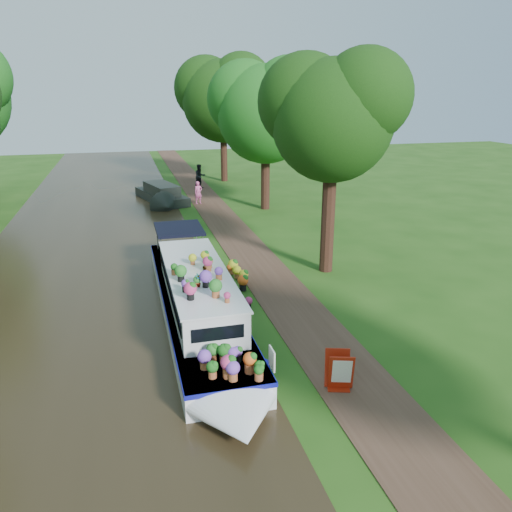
{
  "coord_description": "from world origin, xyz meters",
  "views": [
    {
      "loc": [
        -4.28,
        -15.75,
        7.39
      ],
      "look_at": [
        0.4,
        1.9,
        1.3
      ],
      "focal_mm": 35.0,
      "sensor_mm": 36.0,
      "label": 1
    }
  ],
  "objects_px": {
    "second_boat": "(162,195)",
    "sandwich_board": "(339,372)",
    "plant_boat": "(199,300)",
    "pedestrian_dark": "(200,176)",
    "pedestrian_pink": "(198,193)"
  },
  "relations": [
    {
      "from": "pedestrian_pink",
      "to": "pedestrian_dark",
      "type": "xyz_separation_m",
      "value": [
        0.96,
        5.53,
        0.18
      ]
    },
    {
      "from": "pedestrian_dark",
      "to": "pedestrian_pink",
      "type": "bearing_deg",
      "value": -117.04
    },
    {
      "from": "pedestrian_dark",
      "to": "second_boat",
      "type": "bearing_deg",
      "value": -145.05
    },
    {
      "from": "plant_boat",
      "to": "second_boat",
      "type": "xyz_separation_m",
      "value": [
        0.4,
        19.54,
        -0.33
      ]
    },
    {
      "from": "plant_boat",
      "to": "sandwich_board",
      "type": "height_order",
      "value": "plant_boat"
    },
    {
      "from": "plant_boat",
      "to": "sandwich_board",
      "type": "relative_size",
      "value": 13.19
    },
    {
      "from": "sandwich_board",
      "to": "pedestrian_pink",
      "type": "relative_size",
      "value": 0.67
    },
    {
      "from": "plant_boat",
      "to": "second_boat",
      "type": "bearing_deg",
      "value": 88.83
    },
    {
      "from": "second_boat",
      "to": "pedestrian_pink",
      "type": "bearing_deg",
      "value": -44.53
    },
    {
      "from": "pedestrian_pink",
      "to": "pedestrian_dark",
      "type": "distance_m",
      "value": 5.61
    },
    {
      "from": "plant_boat",
      "to": "sandwich_board",
      "type": "xyz_separation_m",
      "value": [
        2.92,
        -4.69,
        -0.36
      ]
    },
    {
      "from": "plant_boat",
      "to": "pedestrian_dark",
      "type": "relative_size",
      "value": 7.2
    },
    {
      "from": "plant_boat",
      "to": "pedestrian_pink",
      "type": "height_order",
      "value": "plant_boat"
    },
    {
      "from": "second_boat",
      "to": "sandwich_board",
      "type": "height_order",
      "value": "second_boat"
    },
    {
      "from": "plant_boat",
      "to": "pedestrian_pink",
      "type": "xyz_separation_m",
      "value": [
        2.75,
        18.27,
        -0.06
      ]
    }
  ]
}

